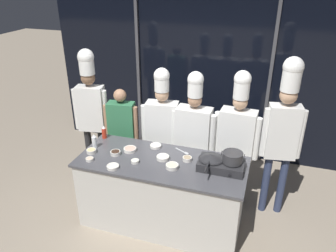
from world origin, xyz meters
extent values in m
plane|color=gray|center=(0.00, 0.00, 0.00)|extent=(24.00, 24.00, 0.00)
cube|color=black|center=(0.00, 2.01, 1.35)|extent=(5.17, 0.04, 2.70)
cube|color=#47474C|center=(-1.10, 1.97, 1.35)|extent=(0.05, 0.05, 2.70)
cube|color=#47474C|center=(1.10, 1.97, 1.35)|extent=(0.05, 0.05, 2.70)
cube|color=beige|center=(0.00, 0.00, 0.45)|extent=(1.96, 0.81, 0.89)
cube|color=#47474C|center=(0.00, 0.00, 0.91)|extent=(2.02, 0.85, 0.03)
cube|color=#28282B|center=(0.70, 0.06, 0.97)|extent=(0.52, 0.31, 0.10)
cylinder|color=black|center=(0.58, 0.06, 1.03)|extent=(0.21, 0.21, 0.01)
cylinder|color=black|center=(0.58, -0.11, 0.97)|extent=(0.03, 0.01, 0.03)
cylinder|color=black|center=(0.82, 0.06, 1.03)|extent=(0.21, 0.21, 0.01)
cylinder|color=black|center=(0.82, -0.11, 0.97)|extent=(0.03, 0.01, 0.03)
cylinder|color=#232326|center=(0.58, 0.06, 1.04)|extent=(0.27, 0.27, 0.01)
cone|color=#232326|center=(0.58, 0.06, 1.06)|extent=(0.29, 0.29, 0.05)
cylinder|color=black|center=(0.58, -0.19, 1.07)|extent=(0.02, 0.22, 0.02)
cylinder|color=#333335|center=(0.82, 0.06, 1.09)|extent=(0.22, 0.22, 0.12)
torus|color=#333335|center=(0.82, 0.06, 1.15)|extent=(0.23, 0.23, 0.01)
torus|color=#333335|center=(0.70, 0.06, 1.13)|extent=(0.01, 0.05, 0.05)
torus|color=#333335|center=(0.94, 0.06, 1.13)|extent=(0.01, 0.05, 0.05)
cylinder|color=white|center=(-0.92, 0.05, 1.00)|extent=(0.06, 0.06, 0.15)
cone|color=white|center=(-0.92, 0.05, 1.09)|extent=(0.05, 0.05, 0.04)
cylinder|color=red|center=(-0.93, 0.32, 0.99)|extent=(0.06, 0.06, 0.15)
cone|color=white|center=(-0.93, 0.32, 1.09)|extent=(0.05, 0.05, 0.04)
cylinder|color=silver|center=(-0.46, 0.10, 0.94)|extent=(0.16, 0.16, 0.04)
torus|color=silver|center=(-0.46, 0.10, 0.96)|extent=(0.16, 0.16, 0.01)
cylinder|color=#EAA893|center=(-0.46, 0.10, 0.95)|extent=(0.13, 0.13, 0.02)
cylinder|color=silver|center=(0.00, 0.05, 0.94)|extent=(0.15, 0.15, 0.04)
torus|color=silver|center=(0.00, 0.05, 0.96)|extent=(0.16, 0.16, 0.01)
cylinder|color=silver|center=(0.00, 0.05, 0.95)|extent=(0.13, 0.13, 0.02)
cylinder|color=silver|center=(0.16, -0.10, 0.94)|extent=(0.15, 0.15, 0.04)
torus|color=silver|center=(0.16, -0.10, 0.96)|extent=(0.15, 0.15, 0.01)
cylinder|color=beige|center=(0.16, -0.10, 0.95)|extent=(0.12, 0.12, 0.02)
cylinder|color=silver|center=(-0.29, -0.13, 0.94)|extent=(0.09, 0.09, 0.03)
torus|color=silver|center=(-0.29, -0.13, 0.95)|extent=(0.10, 0.10, 0.01)
cylinder|color=silver|center=(-0.29, -0.13, 0.95)|extent=(0.08, 0.08, 0.02)
cylinder|color=silver|center=(-0.59, -0.03, 0.94)|extent=(0.12, 0.12, 0.04)
torus|color=silver|center=(-0.59, -0.03, 0.96)|extent=(0.13, 0.13, 0.01)
cylinder|color=#382319|center=(-0.59, -0.03, 0.95)|extent=(0.10, 0.10, 0.02)
cylinder|color=silver|center=(-0.82, -0.25, 0.94)|extent=(0.09, 0.09, 0.03)
torus|color=silver|center=(-0.82, -0.25, 0.95)|extent=(0.10, 0.10, 0.01)
cylinder|color=beige|center=(-0.82, -0.25, 0.95)|extent=(0.08, 0.08, 0.02)
cylinder|color=silver|center=(-0.48, -0.32, 0.94)|extent=(0.14, 0.14, 0.03)
torus|color=silver|center=(-0.48, -0.32, 0.95)|extent=(0.14, 0.14, 0.01)
cylinder|color=silver|center=(-0.48, -0.32, 0.95)|extent=(0.12, 0.12, 0.02)
cylinder|color=silver|center=(-0.18, 0.29, 0.94)|extent=(0.14, 0.14, 0.03)
torus|color=silver|center=(-0.18, 0.29, 0.95)|extent=(0.15, 0.15, 0.01)
cylinder|color=white|center=(-0.18, 0.29, 0.95)|extent=(0.12, 0.12, 0.02)
cylinder|color=silver|center=(-0.89, -0.09, 0.94)|extent=(0.12, 0.12, 0.05)
torus|color=silver|center=(-0.89, -0.09, 0.97)|extent=(0.12, 0.12, 0.01)
cylinder|color=#E0C689|center=(-0.89, -0.09, 0.96)|extent=(0.10, 0.10, 0.02)
cylinder|color=silver|center=(0.29, 0.11, 0.94)|extent=(0.11, 0.11, 0.04)
torus|color=silver|center=(0.29, 0.11, 0.97)|extent=(0.11, 0.11, 0.01)
cylinder|color=#9E896B|center=(0.29, 0.11, 0.95)|extent=(0.09, 0.09, 0.02)
cube|color=#B2B5BA|center=(0.14, 0.31, 0.93)|extent=(0.14, 0.08, 0.01)
ellipsoid|color=#B2B5BA|center=(0.24, 0.26, 0.93)|extent=(0.08, 0.07, 0.02)
cylinder|color=#232326|center=(-1.20, 0.70, 0.41)|extent=(0.10, 0.10, 0.83)
cylinder|color=#232326|center=(-1.41, 0.66, 0.41)|extent=(0.10, 0.10, 0.83)
cube|color=white|center=(-1.31, 0.68, 1.16)|extent=(0.42, 0.27, 0.67)
cylinder|color=white|center=(-1.09, 0.69, 1.15)|extent=(0.08, 0.08, 0.61)
cylinder|color=white|center=(-1.52, 0.61, 1.15)|extent=(0.08, 0.08, 0.61)
sphere|color=brown|center=(-1.31, 0.68, 1.62)|extent=(0.20, 0.20, 0.20)
cylinder|color=white|center=(-1.31, 0.68, 1.79)|extent=(0.21, 0.21, 0.24)
sphere|color=white|center=(-1.31, 0.68, 1.91)|extent=(0.22, 0.22, 0.22)
cylinder|color=#2D3856|center=(-0.71, 0.64, 0.37)|extent=(0.10, 0.10, 0.73)
cylinder|color=#2D3856|center=(-0.91, 0.61, 0.37)|extent=(0.10, 0.10, 0.73)
cube|color=#33754C|center=(-0.81, 0.62, 1.03)|extent=(0.40, 0.25, 0.59)
cylinder|color=#A87A5B|center=(-0.60, 0.63, 1.02)|extent=(0.07, 0.07, 0.55)
cylinder|color=#A87A5B|center=(-1.01, 0.56, 1.02)|extent=(0.07, 0.07, 0.55)
sphere|color=#A87A5B|center=(-0.81, 0.62, 1.44)|extent=(0.18, 0.18, 0.18)
cylinder|color=#2D3856|center=(-0.11, 0.70, 0.38)|extent=(0.11, 0.11, 0.77)
cylinder|color=#2D3856|center=(-0.34, 0.67, 0.38)|extent=(0.11, 0.11, 0.77)
cube|color=white|center=(-0.22, 0.68, 1.07)|extent=(0.46, 0.28, 0.62)
cylinder|color=white|center=(0.02, 0.68, 1.06)|extent=(0.09, 0.09, 0.57)
cylinder|color=white|center=(-0.46, 0.62, 1.06)|extent=(0.09, 0.09, 0.57)
sphere|color=tan|center=(-0.22, 0.68, 1.50)|extent=(0.18, 0.18, 0.18)
cylinder|color=white|center=(-0.22, 0.68, 1.65)|extent=(0.19, 0.19, 0.21)
sphere|color=white|center=(-0.22, 0.68, 1.75)|extent=(0.21, 0.21, 0.21)
cylinder|color=#4C4C51|center=(0.35, 0.65, 0.38)|extent=(0.12, 0.12, 0.76)
cylinder|color=#4C4C51|center=(0.10, 0.66, 0.38)|extent=(0.12, 0.12, 0.76)
cube|color=white|center=(0.23, 0.66, 1.06)|extent=(0.47, 0.25, 0.61)
cylinder|color=white|center=(0.48, 0.61, 1.04)|extent=(0.09, 0.09, 0.56)
cylinder|color=white|center=(-0.03, 0.63, 1.04)|extent=(0.09, 0.09, 0.56)
sphere|color=#A87A5B|center=(0.23, 0.66, 1.48)|extent=(0.18, 0.18, 0.18)
cylinder|color=white|center=(0.23, 0.66, 1.64)|extent=(0.19, 0.19, 0.22)
sphere|color=white|center=(0.23, 0.66, 1.76)|extent=(0.20, 0.20, 0.20)
cylinder|color=#2D3856|center=(0.91, 0.69, 0.39)|extent=(0.12, 0.12, 0.77)
cylinder|color=#2D3856|center=(0.67, 0.70, 0.39)|extent=(0.12, 0.12, 0.77)
cube|color=white|center=(0.79, 0.69, 1.08)|extent=(0.47, 0.26, 0.62)
cylinder|color=white|center=(1.04, 0.64, 1.06)|extent=(0.09, 0.09, 0.57)
cylinder|color=white|center=(0.54, 0.67, 1.06)|extent=(0.09, 0.09, 0.57)
sphere|color=tan|center=(0.79, 0.69, 1.51)|extent=(0.18, 0.18, 0.18)
cylinder|color=white|center=(0.79, 0.69, 1.68)|extent=(0.19, 0.19, 0.25)
sphere|color=white|center=(0.79, 0.69, 1.81)|extent=(0.21, 0.21, 0.21)
cylinder|color=#2D3856|center=(1.43, 0.68, 0.43)|extent=(0.10, 0.10, 0.85)
cylinder|color=#2D3856|center=(1.23, 0.65, 0.43)|extent=(0.10, 0.10, 0.85)
cube|color=white|center=(1.33, 0.66, 1.20)|extent=(0.40, 0.26, 0.69)
cylinder|color=white|center=(1.54, 0.67, 1.19)|extent=(0.08, 0.08, 0.64)
cylinder|color=white|center=(1.13, 0.60, 1.19)|extent=(0.08, 0.08, 0.64)
sphere|color=tan|center=(1.33, 0.66, 1.67)|extent=(0.20, 0.20, 0.20)
cylinder|color=white|center=(1.33, 0.66, 1.87)|extent=(0.21, 0.21, 0.28)
sphere|color=white|center=(1.33, 0.66, 2.01)|extent=(0.23, 0.23, 0.23)
camera|label=1|loc=(1.10, -3.14, 3.00)|focal=35.00mm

